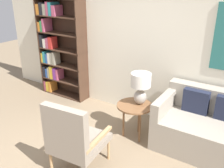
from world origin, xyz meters
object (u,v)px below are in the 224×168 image
side_table (135,108)px  bookshelf (57,49)px  armchair (73,137)px  couch (224,133)px  table_lamp (141,85)px

side_table → bookshelf: bearing=164.2°
armchair → side_table: 1.11m
couch → side_table: (-1.21, -0.31, 0.16)m
armchair → couch: 2.02m
couch → armchair: bearing=-135.9°
armchair → table_lamp: (0.28, 1.16, 0.32)m
bookshelf → table_lamp: (2.13, -0.51, -0.13)m
couch → table_lamp: table_lamp is taller
armchair → table_lamp: table_lamp is taller
armchair → couch: (1.44, 1.40, -0.20)m
couch → bookshelf: bearing=175.2°
couch → side_table: 1.26m
armchair → table_lamp: 1.24m
couch → table_lamp: (-1.16, -0.24, 0.51)m
side_table → armchair: bearing=-102.3°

